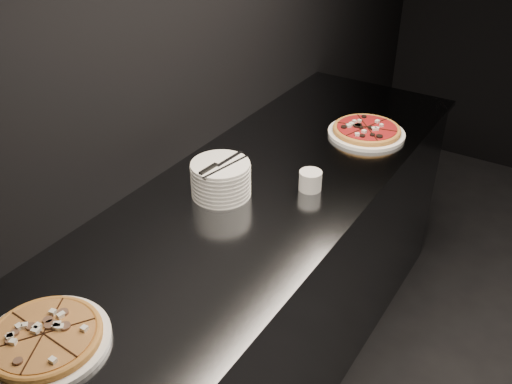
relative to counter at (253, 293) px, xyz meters
The scene contains 7 objects.
wall_left 1.01m from the counter, behind, with size 0.02×5.00×2.80m, color black.
counter is the anchor object (origin of this frame).
pizza_mushroom 0.99m from the counter, 94.00° to the right, with size 0.32×0.32×0.04m.
pizza_tomato 0.82m from the counter, 76.96° to the left, with size 0.34×0.34×0.04m.
plate_stack 0.53m from the counter, 150.50° to the right, with size 0.21×0.21×0.12m.
cutlery 0.60m from the counter, 141.38° to the right, with size 0.09×0.22×0.01m.
ramekin 0.54m from the counter, 42.90° to the left, with size 0.08×0.08×0.07m.
Camera 1 is at (-1.22, -1.42, 2.00)m, focal length 40.00 mm.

